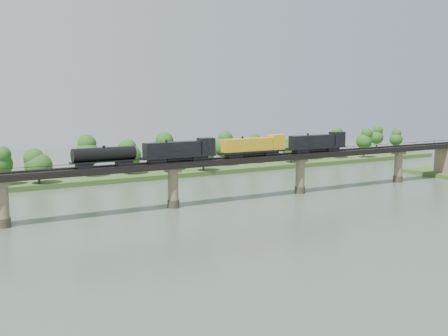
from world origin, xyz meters
TOP-DOWN VIEW (x-y plane):
  - ground at (0.00, 0.00)m, footprint 400.00×400.00m
  - far_bank at (0.00, 85.00)m, footprint 300.00×24.00m
  - bridge at (0.00, 30.00)m, footprint 236.00×30.00m
  - bridge_superstructure at (0.00, 30.00)m, footprint 220.00×4.90m
  - far_treeline at (-8.21, 80.52)m, footprint 289.06×17.54m
  - freight_train at (16.39, 30.00)m, footprint 81.06×3.16m

SIDE VIEW (x-z plane):
  - ground at x=0.00m, z-range 0.00..0.00m
  - far_bank at x=0.00m, z-range 0.00..1.60m
  - bridge at x=0.00m, z-range -0.29..11.21m
  - far_treeline at x=-8.21m, z-range 2.03..15.63m
  - bridge_superstructure at x=0.00m, z-range 11.42..12.17m
  - freight_train at x=16.39m, z-range 11.38..16.95m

